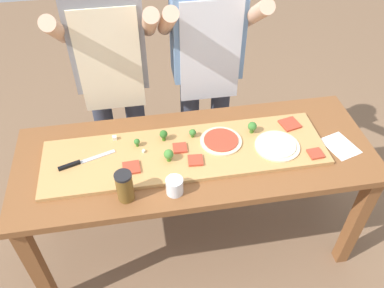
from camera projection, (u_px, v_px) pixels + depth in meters
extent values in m
plane|color=brown|center=(195.00, 238.00, 2.59)|extent=(8.00, 8.00, 0.00)
cube|color=brown|center=(38.00, 269.00, 2.02)|extent=(0.07, 0.07, 0.74)
cube|color=brown|center=(356.00, 222.00, 2.23)|extent=(0.07, 0.07, 0.74)
cube|color=brown|center=(48.00, 185.00, 2.43)|extent=(0.07, 0.07, 0.74)
cube|color=brown|center=(316.00, 152.00, 2.64)|extent=(0.07, 0.07, 0.74)
cube|color=brown|center=(196.00, 156.00, 2.06)|extent=(1.86, 0.70, 0.04)
cube|color=tan|center=(185.00, 152.00, 2.04)|extent=(1.45, 0.40, 0.02)
cube|color=#B7BABF|center=(98.00, 157.00, 2.00)|extent=(0.18, 0.08, 0.00)
cube|color=black|center=(69.00, 165.00, 1.95)|extent=(0.11, 0.05, 0.02)
cylinder|color=beige|center=(221.00, 141.00, 2.08)|extent=(0.22, 0.22, 0.01)
cylinder|color=#BC3D28|center=(221.00, 140.00, 2.07)|extent=(0.18, 0.18, 0.01)
cylinder|color=beige|center=(277.00, 146.00, 2.05)|extent=(0.23, 0.23, 0.01)
cylinder|color=beige|center=(277.00, 145.00, 2.04)|extent=(0.19, 0.19, 0.01)
cube|color=#BC3D28|center=(131.00, 168.00, 1.94)|extent=(0.09, 0.09, 0.01)
cube|color=#BC3D28|center=(290.00, 124.00, 2.18)|extent=(0.12, 0.12, 0.01)
cube|color=#BC3D28|center=(180.00, 148.00, 2.04)|extent=(0.07, 0.07, 0.01)
cube|color=#BC3D28|center=(195.00, 160.00, 1.97)|extent=(0.08, 0.08, 0.01)
cube|color=#BC3D28|center=(316.00, 154.00, 2.01)|extent=(0.07, 0.07, 0.01)
cylinder|color=#366618|center=(164.00, 138.00, 2.08)|extent=(0.02, 0.02, 0.03)
sphere|color=#2D6623|center=(164.00, 134.00, 2.06)|extent=(0.04, 0.04, 0.04)
cylinder|color=#3F7220|center=(137.00, 145.00, 2.05)|extent=(0.01, 0.01, 0.02)
sphere|color=#38752D|center=(137.00, 142.00, 2.04)|extent=(0.03, 0.03, 0.03)
cylinder|color=#487A23|center=(169.00, 158.00, 1.97)|extent=(0.02, 0.02, 0.03)
sphere|color=#427F33|center=(169.00, 154.00, 1.95)|extent=(0.05, 0.05, 0.05)
cylinder|color=#3F7220|center=(192.00, 136.00, 2.10)|extent=(0.02, 0.02, 0.02)
sphere|color=#38752D|center=(192.00, 133.00, 2.09)|extent=(0.04, 0.04, 0.04)
cylinder|color=#3F7220|center=(252.00, 130.00, 2.13)|extent=(0.02, 0.02, 0.03)
sphere|color=#38752D|center=(252.00, 126.00, 2.11)|extent=(0.05, 0.05, 0.05)
cube|color=silver|center=(172.00, 176.00, 1.89)|extent=(0.02, 0.02, 0.02)
cube|color=white|center=(115.00, 138.00, 2.09)|extent=(0.02, 0.02, 0.02)
cube|color=silver|center=(144.00, 151.00, 2.02)|extent=(0.02, 0.02, 0.01)
cylinder|color=white|center=(175.00, 186.00, 1.83)|extent=(0.08, 0.08, 0.08)
cylinder|color=white|center=(175.00, 188.00, 1.84)|extent=(0.07, 0.07, 0.05)
cylinder|color=brown|center=(125.00, 187.00, 1.78)|extent=(0.08, 0.08, 0.15)
cylinder|color=black|center=(123.00, 176.00, 1.73)|extent=(0.08, 0.08, 0.01)
cube|color=white|center=(340.00, 146.00, 2.09)|extent=(0.19, 0.22, 0.00)
cylinder|color=#333847|center=(108.00, 140.00, 2.62)|extent=(0.12, 0.12, 0.90)
cylinder|color=#333847|center=(138.00, 136.00, 2.64)|extent=(0.12, 0.12, 0.90)
cube|color=gray|center=(107.00, 39.00, 2.13)|extent=(0.40, 0.20, 0.55)
cube|color=beige|center=(109.00, 62.00, 2.11)|extent=(0.34, 0.01, 0.60)
cylinder|color=tan|center=(56.00, 30.00, 1.95)|extent=(0.08, 0.39, 0.31)
cylinder|color=tan|center=(150.00, 23.00, 2.00)|extent=(0.08, 0.39, 0.31)
cylinder|color=#333847|center=(190.00, 130.00, 2.68)|extent=(0.12, 0.12, 0.90)
cylinder|color=#333847|center=(219.00, 127.00, 2.71)|extent=(0.12, 0.12, 0.90)
cube|color=#6689B2|center=(207.00, 30.00, 2.20)|extent=(0.40, 0.20, 0.55)
cube|color=silver|center=(211.00, 54.00, 2.18)|extent=(0.34, 0.01, 0.60)
cylinder|color=tan|center=(167.00, 21.00, 2.01)|extent=(0.08, 0.39, 0.31)
cylinder|color=tan|center=(255.00, 15.00, 2.07)|extent=(0.08, 0.39, 0.31)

